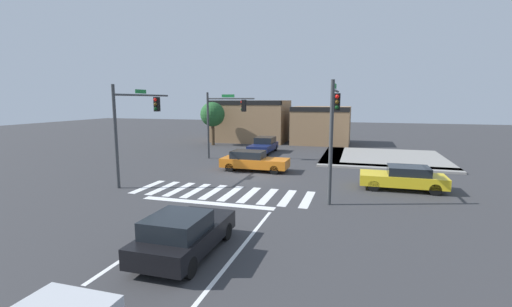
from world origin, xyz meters
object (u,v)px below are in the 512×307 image
traffic_signal_southwest (136,116)px  roadside_tree (213,115)px  car_navy (264,145)px  car_orange (253,161)px  traffic_signal_southeast (334,119)px  traffic_signal_northwest (224,114)px  car_yellow (404,178)px  car_black (184,234)px

traffic_signal_southwest → roadside_tree: traffic_signal_southwest is taller
car_navy → car_orange: car_navy is taller
traffic_signal_southeast → car_orange: (-5.84, 5.21, -3.29)m
traffic_signal_southeast → traffic_signal_northwest: bearing=46.1°
traffic_signal_southeast → car_yellow: bearing=-55.9°
car_navy → car_yellow: car_navy is taller
car_black → car_yellow: bearing=-35.1°
traffic_signal_northwest → roadside_tree: (-4.62, 8.32, -0.41)m
traffic_signal_southwest → car_black: size_ratio=1.39×
traffic_signal_southwest → car_navy: (4.34, 13.47, -3.26)m
car_black → car_orange: size_ratio=0.89×
car_navy → car_yellow: (11.10, -11.24, -0.03)m
car_navy → roadside_tree: (-6.84, 3.78, 2.65)m
car_black → roadside_tree: bearing=21.4°
car_black → car_orange: car_black is taller
car_navy → car_black: bearing=8.6°
traffic_signal_southwest → car_yellow: (15.45, 2.23, -3.30)m
traffic_signal_southeast → car_yellow: size_ratio=1.30×
traffic_signal_southwest → traffic_signal_southeast: size_ratio=0.99×
traffic_signal_southwest → traffic_signal_southeast: 11.73m
car_navy → car_orange: (1.55, -8.55, -0.01)m
traffic_signal_southeast → car_black: traffic_signal_southeast is taller
traffic_signal_southeast → car_black: (-4.01, -8.45, -3.28)m
traffic_signal_northwest → traffic_signal_southwest: 9.19m
car_yellow → car_orange: size_ratio=0.96×
car_navy → traffic_signal_southwest: bearing=-17.9°
traffic_signal_northwest → car_black: traffic_signal_northwest is taller
traffic_signal_southwest → car_navy: bearing=-17.9°
traffic_signal_southeast → roadside_tree: size_ratio=1.24×
traffic_signal_southeast → car_black: 9.92m
traffic_signal_southeast → car_navy: (-7.38, 13.76, -3.29)m
car_black → car_orange: 13.79m
car_black → car_yellow: 13.42m
traffic_signal_northwest → car_black: 18.80m
traffic_signal_northwest → traffic_signal_southeast: bearing=-43.9°
car_navy → traffic_signal_southeast: bearing=28.2°
traffic_signal_northwest → traffic_signal_southeast: (9.60, -9.23, 0.22)m
traffic_signal_southeast → roadside_tree: (-14.22, 17.55, -0.64)m
car_black → roadside_tree: size_ratio=0.88×
car_yellow → roadside_tree: bearing=-39.9°
traffic_signal_northwest → traffic_signal_southwest: traffic_signal_southwest is taller
traffic_signal_southwest → car_yellow: size_ratio=1.29×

